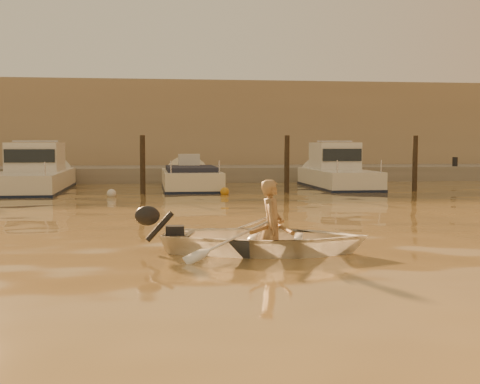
{
  "coord_description": "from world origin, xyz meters",
  "views": [
    {
      "loc": [
        0.0,
        -9.13,
        1.77
      ],
      "look_at": [
        1.85,
        4.34,
        0.75
      ],
      "focal_mm": 50.0,
      "sensor_mm": 36.0,
      "label": 1
    }
  ],
  "objects": [
    {
      "name": "quay",
      "position": [
        0.0,
        21.5,
        0.15
      ],
      "size": [
        52.0,
        4.0,
        1.0
      ],
      "primitive_type": "cube",
      "color": "gray",
      "rests_on": "ground_plane"
    },
    {
      "name": "fender_c",
      "position": [
        -1.2,
        12.78,
        0.1
      ],
      "size": [
        0.3,
        0.3,
        0.3
      ],
      "primitive_type": "sphere",
      "color": "silver",
      "rests_on": "ground_plane"
    },
    {
      "name": "waterfront_building",
      "position": [
        0.0,
        27.0,
        2.4
      ],
      "size": [
        46.0,
        7.0,
        4.8
      ],
      "primitive_type": "cube",
      "color": "#9E8466",
      "rests_on": "quay"
    },
    {
      "name": "piling_4",
      "position": [
        9.5,
        13.8,
        0.9
      ],
      "size": [
        0.18,
        0.18,
        2.2
      ],
      "primitive_type": "cylinder",
      "color": "#2D2319",
      "rests_on": "ground_plane"
    },
    {
      "name": "piling_3",
      "position": [
        4.8,
        13.8,
        0.9
      ],
      "size": [
        0.18,
        0.18,
        2.2
      ],
      "primitive_type": "cylinder",
      "color": "#2D2319",
      "rests_on": "ground_plane"
    },
    {
      "name": "person",
      "position": [
        1.94,
        1.31,
        0.44
      ],
      "size": [
        0.47,
        0.61,
        1.47
      ],
      "primitive_type": "imported",
      "rotation": [
        0.0,
        0.0,
        1.33
      ],
      "color": "#96734B",
      "rests_on": "dinghy"
    },
    {
      "name": "fender_e",
      "position": [
        7.99,
        13.62,
        0.1
      ],
      "size": [
        0.3,
        0.3,
        0.3
      ],
      "primitive_type": "sphere",
      "color": "silver",
      "rests_on": "ground_plane"
    },
    {
      "name": "outboard_motor",
      "position": [
        0.39,
        1.7,
        0.28
      ],
      "size": [
        0.97,
        0.61,
        0.7
      ],
      "primitive_type": null,
      "rotation": [
        0.0,
        0.0,
        -0.25
      ],
      "color": "black",
      "rests_on": "dinghy"
    },
    {
      "name": "oar_starboard",
      "position": [
        1.9,
        1.33,
        0.42
      ],
      "size": [
        0.91,
        1.94,
        0.13
      ],
      "primitive_type": "cylinder",
      "rotation": [
        1.54,
        0.0,
        -0.42
      ],
      "color": "brown",
      "rests_on": "dinghy"
    },
    {
      "name": "oar_port",
      "position": [
        2.09,
        1.28,
        0.42
      ],
      "size": [
        0.14,
        2.1,
        0.13
      ],
      "primitive_type": "cylinder",
      "rotation": [
        1.54,
        0.0,
        -0.04
      ],
      "color": "brown",
      "rests_on": "dinghy"
    },
    {
      "name": "moored_boat_3",
      "position": [
        1.57,
        16.0,
        0.22
      ],
      "size": [
        2.05,
        5.93,
        0.95
      ],
      "primitive_type": null,
      "color": "beige",
      "rests_on": "ground_plane"
    },
    {
      "name": "moored_boat_2",
      "position": [
        -4.18,
        16.0,
        0.62
      ],
      "size": [
        2.3,
        7.71,
        1.75
      ],
      "primitive_type": null,
      "color": "silver",
      "rests_on": "ground_plane"
    },
    {
      "name": "moored_boat_4",
      "position": [
        7.3,
        16.0,
        0.62
      ],
      "size": [
        1.99,
        6.22,
        1.75
      ],
      "primitive_type": null,
      "color": "silver",
      "rests_on": "ground_plane"
    },
    {
      "name": "dinghy",
      "position": [
        1.85,
        1.34,
        0.22
      ],
      "size": [
        3.74,
        3.06,
        0.68
      ],
      "primitive_type": "imported",
      "rotation": [
        0.0,
        0.0,
        1.33
      ],
      "color": "white",
      "rests_on": "ground_plane"
    },
    {
      "name": "fender_d",
      "position": [
        2.54,
        13.15,
        0.1
      ],
      "size": [
        0.3,
        0.3,
        0.3
      ],
      "primitive_type": "sphere",
      "color": "#C78317",
      "rests_on": "ground_plane"
    },
    {
      "name": "piling_2",
      "position": [
        -0.2,
        13.8,
        0.9
      ],
      "size": [
        0.18,
        0.18,
        2.2
      ],
      "primitive_type": "cylinder",
      "color": "#2D2319",
      "rests_on": "ground_plane"
    },
    {
      "name": "ground_plane",
      "position": [
        0.0,
        0.0,
        0.0
      ],
      "size": [
        160.0,
        160.0,
        0.0
      ],
      "primitive_type": "plane",
      "color": "olive",
      "rests_on": "ground"
    }
  ]
}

